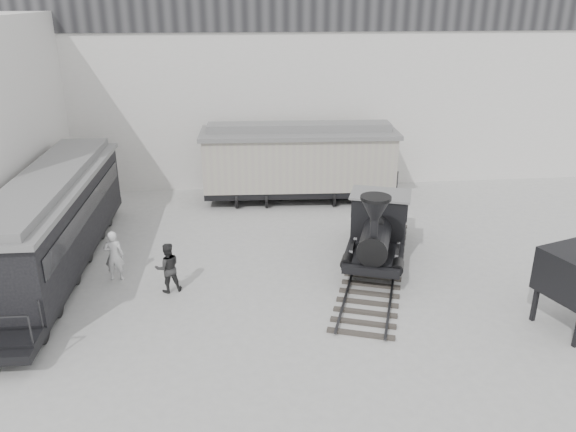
{
  "coord_description": "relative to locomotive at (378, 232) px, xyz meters",
  "views": [
    {
      "loc": [
        -2.84,
        -15.06,
        9.63
      ],
      "look_at": [
        -0.87,
        4.29,
        2.0
      ],
      "focal_mm": 35.0,
      "sensor_mm": 36.0,
      "label": 1
    }
  ],
  "objects": [
    {
      "name": "ground",
      "position": [
        -2.57,
        -4.18,
        -1.25
      ],
      "size": [
        90.0,
        90.0,
        0.0
      ],
      "primitive_type": "plane",
      "color": "#9E9E9B"
    },
    {
      "name": "visitor_a",
      "position": [
        -9.79,
        -0.47,
        -0.3
      ],
      "size": [
        0.69,
        0.45,
        1.9
      ],
      "primitive_type": "imported",
      "rotation": [
        0.0,
        0.0,
        3.14
      ],
      "color": "silver",
      "rests_on": "ground"
    },
    {
      "name": "boxcar",
      "position": [
        -2.16,
        7.41,
        0.81
      ],
      "size": [
        9.72,
        3.45,
        3.93
      ],
      "rotation": [
        0.0,
        0.0,
        -0.05
      ],
      "color": "black",
      "rests_on": "ground"
    },
    {
      "name": "passenger_coach",
      "position": [
        -12.1,
        0.71,
        0.63
      ],
      "size": [
        2.95,
        12.75,
        3.4
      ],
      "rotation": [
        0.0,
        0.0,
        -0.02
      ],
      "color": "black",
      "rests_on": "ground"
    },
    {
      "name": "north_wall",
      "position": [
        -2.57,
        10.8,
        4.31
      ],
      "size": [
        34.0,
        2.51,
        11.0
      ],
      "color": "silver",
      "rests_on": "ground"
    },
    {
      "name": "visitor_b",
      "position": [
        -7.79,
        -1.55,
        -0.34
      ],
      "size": [
        1.03,
        0.9,
        1.81
      ],
      "primitive_type": "imported",
      "rotation": [
        0.0,
        0.0,
        3.41
      ],
      "color": "#2A292A",
      "rests_on": "ground"
    },
    {
      "name": "locomotive",
      "position": [
        0.0,
        0.0,
        0.0
      ],
      "size": [
        5.11,
        9.71,
        3.38
      ],
      "rotation": [
        0.0,
        0.0,
        -0.34
      ],
      "color": "#312D27",
      "rests_on": "ground"
    }
  ]
}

